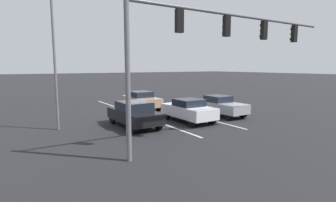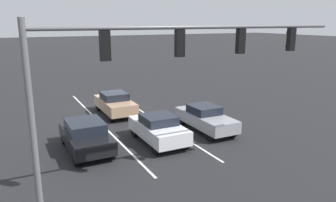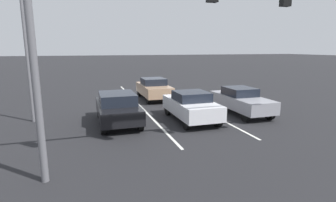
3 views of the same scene
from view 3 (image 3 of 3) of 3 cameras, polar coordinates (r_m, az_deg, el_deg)
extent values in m
plane|color=black|center=(20.39, -3.22, 1.02)|extent=(240.00, 240.00, 0.00)
cube|color=silver|center=(18.60, 3.74, 0.02)|extent=(0.12, 16.91, 0.01)
cube|color=silver|center=(17.67, -6.54, -0.64)|extent=(0.12, 16.91, 0.01)
cube|color=silver|center=(13.52, 5.02, -1.32)|extent=(1.84, 4.04, 0.71)
cube|color=black|center=(13.36, 5.13, 1.07)|extent=(1.62, 1.65, 0.45)
cube|color=red|center=(15.51, 4.43, 1.02)|extent=(0.24, 0.06, 0.12)
cube|color=red|center=(15.09, -0.12, 0.75)|extent=(0.24, 0.06, 0.12)
cylinder|color=black|center=(12.70, 10.76, -3.98)|extent=(0.22, 0.70, 0.70)
cylinder|color=black|center=(12.04, 4.09, -4.65)|extent=(0.22, 0.70, 0.70)
cylinder|color=black|center=(15.17, 5.70, -1.30)|extent=(0.22, 0.70, 0.70)
cylinder|color=black|center=(14.63, 0.00, -1.72)|extent=(0.22, 0.70, 0.70)
cube|color=gray|center=(15.49, 15.59, -0.14)|extent=(1.70, 4.42, 0.67)
cube|color=black|center=(15.54, 15.34, 2.02)|extent=(1.50, 1.70, 0.46)
cube|color=red|center=(17.58, 13.41, 1.87)|extent=(0.24, 0.06, 0.12)
cube|color=red|center=(17.00, 9.96, 1.69)|extent=(0.24, 0.06, 0.12)
cylinder|color=black|center=(14.72, 21.28, -2.43)|extent=(0.22, 0.70, 0.70)
cylinder|color=black|center=(13.87, 16.62, -2.94)|extent=(0.22, 0.70, 0.70)
cylinder|color=black|center=(17.26, 14.65, -0.06)|extent=(0.22, 0.70, 0.70)
cylinder|color=black|center=(16.55, 10.41, -0.36)|extent=(0.22, 0.70, 0.70)
cube|color=black|center=(13.19, -10.91, -1.92)|extent=(1.90, 4.22, 0.66)
cube|color=black|center=(13.04, -10.99, 0.59)|extent=(1.67, 2.10, 0.52)
cube|color=red|center=(15.25, -9.39, 0.57)|extent=(0.24, 0.06, 0.12)
cube|color=red|center=(15.12, -14.37, 0.28)|extent=(0.24, 0.06, 0.12)
cylinder|color=black|center=(11.95, -6.06, -4.82)|extent=(0.22, 0.70, 0.70)
cylinder|color=black|center=(11.76, -13.93, -5.38)|extent=(0.22, 0.70, 0.70)
cylinder|color=black|center=(14.83, -8.42, -1.67)|extent=(0.22, 0.70, 0.70)
cylinder|color=black|center=(14.67, -14.74, -2.07)|extent=(0.22, 0.70, 0.70)
cube|color=tan|center=(19.16, -3.11, 2.51)|extent=(1.82, 4.21, 0.70)
cube|color=black|center=(19.16, -3.18, 4.27)|extent=(1.60, 1.76, 0.47)
cube|color=red|center=(21.27, -2.85, 3.88)|extent=(0.24, 0.06, 0.12)
cube|color=red|center=(20.99, -6.22, 3.72)|extent=(0.24, 0.06, 0.12)
cylinder|color=black|center=(18.02, 0.51, 0.82)|extent=(0.22, 0.72, 0.72)
cylinder|color=black|center=(17.61, -4.33, 0.53)|extent=(0.22, 0.72, 0.72)
cylinder|color=black|center=(20.84, -2.05, 2.27)|extent=(0.22, 0.72, 0.72)
cylinder|color=black|center=(20.49, -6.26, 2.04)|extent=(0.22, 0.72, 0.72)
cylinder|color=slate|center=(7.64, -27.11, 6.48)|extent=(0.20, 0.20, 6.38)
sphere|color=#0A3814|center=(10.15, 23.59, 19.28)|extent=(0.20, 0.20, 0.20)
cylinder|color=slate|center=(14.64, -28.80, 13.29)|extent=(0.14, 0.14, 9.01)
camera|label=1|loc=(5.46, -123.84, -6.66)|focal=28.00mm
camera|label=2|loc=(4.12, -164.99, 27.87)|focal=35.00mm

